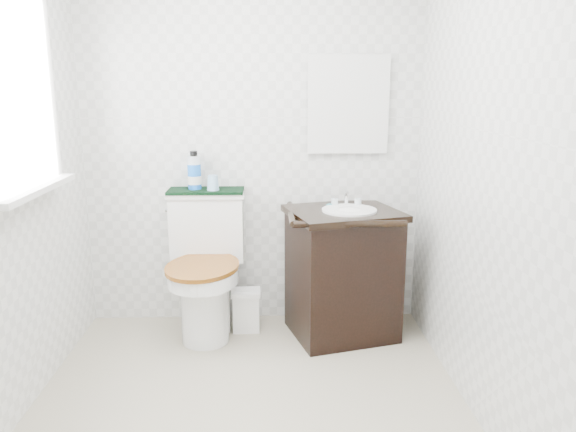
{
  "coord_description": "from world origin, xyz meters",
  "views": [
    {
      "loc": [
        0.11,
        -2.46,
        1.57
      ],
      "look_at": [
        0.22,
        0.75,
        0.82
      ],
      "focal_mm": 35.0,
      "sensor_mm": 36.0,
      "label": 1
    }
  ],
  "objects": [
    {
      "name": "cup",
      "position": [
        -0.25,
        1.06,
        0.97
      ],
      "size": [
        0.08,
        0.08,
        0.1
      ],
      "primitive_type": "cone",
      "color": "#7EAACF",
      "rests_on": "towel"
    },
    {
      "name": "wall_back",
      "position": [
        0.0,
        1.2,
        1.2
      ],
      "size": [
        2.4,
        0.0,
        2.4
      ],
      "primitive_type": "plane",
      "rotation": [
        1.57,
        0.0,
        0.0
      ],
      "color": "silver",
      "rests_on": "ground"
    },
    {
      "name": "window",
      "position": [
        -1.07,
        0.25,
        1.55
      ],
      "size": [
        0.02,
        0.7,
        0.9
      ],
      "primitive_type": "cube",
      "color": "white",
      "rests_on": "wall_left"
    },
    {
      "name": "trash_bin",
      "position": [
        -0.05,
        0.97,
        0.14
      ],
      "size": [
        0.19,
        0.16,
        0.28
      ],
      "color": "white",
      "rests_on": "floor"
    },
    {
      "name": "mirror",
      "position": [
        0.62,
        1.18,
        1.45
      ],
      "size": [
        0.5,
        0.02,
        0.6
      ],
      "primitive_type": "cube",
      "color": "silver",
      "rests_on": "wall_back"
    },
    {
      "name": "wall_front",
      "position": [
        0.0,
        -1.2,
        1.2
      ],
      "size": [
        2.4,
        0.0,
        2.4
      ],
      "primitive_type": "plane",
      "rotation": [
        -1.57,
        0.0,
        0.0
      ],
      "color": "silver",
      "rests_on": "ground"
    },
    {
      "name": "mouthwash_bottle",
      "position": [
        -0.37,
        1.11,
        1.03
      ],
      "size": [
        0.09,
        0.09,
        0.24
      ],
      "color": "blue",
      "rests_on": "towel"
    },
    {
      "name": "toilet",
      "position": [
        -0.3,
        0.96,
        0.39
      ],
      "size": [
        0.51,
        0.68,
        0.9
      ],
      "color": "white",
      "rests_on": "floor"
    },
    {
      "name": "vanity",
      "position": [
        0.57,
        0.9,
        0.43
      ],
      "size": [
        0.77,
        0.71,
        0.92
      ],
      "color": "black",
      "rests_on": "floor"
    },
    {
      "name": "soap_bar",
      "position": [
        0.51,
        1.02,
        0.83
      ],
      "size": [
        0.07,
        0.05,
        0.02
      ],
      "primitive_type": "ellipsoid",
      "color": "#196C7A",
      "rests_on": "vanity"
    },
    {
      "name": "wall_right",
      "position": [
        1.1,
        0.0,
        1.2
      ],
      "size": [
        0.0,
        2.4,
        2.4
      ],
      "primitive_type": "plane",
      "rotation": [
        1.57,
        0.0,
        -1.57
      ],
      "color": "silver",
      "rests_on": "ground"
    },
    {
      "name": "towel",
      "position": [
        -0.3,
        1.09,
        0.91
      ],
      "size": [
        0.48,
        0.22,
        0.02
      ],
      "primitive_type": "cube",
      "color": "black",
      "rests_on": "toilet"
    },
    {
      "name": "floor",
      "position": [
        0.0,
        0.0,
        0.0
      ],
      "size": [
        2.4,
        2.4,
        0.0
      ],
      "primitive_type": "plane",
      "color": "#B8B094",
      "rests_on": "ground"
    }
  ]
}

